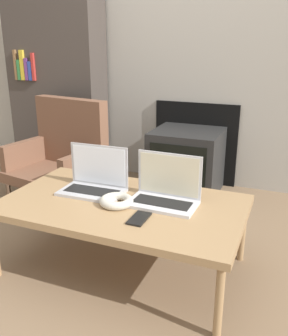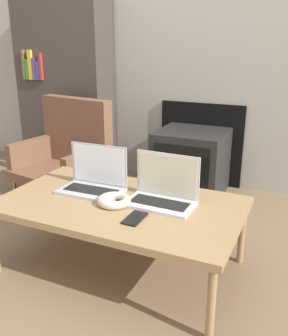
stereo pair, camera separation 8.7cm
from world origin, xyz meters
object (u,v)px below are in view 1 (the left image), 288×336
at_px(headphones, 116,201).
at_px(armchair, 63,152).
at_px(tv, 186,162).
at_px(laptop_left, 95,181).
at_px(phone, 139,218).
at_px(laptop_right, 165,191).

relative_size(headphones, armchair, 0.23).
xyz_separation_m(headphones, tv, (0.02, 1.22, -0.15)).
bearing_deg(armchair, laptop_left, -36.05).
bearing_deg(phone, laptop_right, 78.48).
distance_m(headphones, armchair, 1.24).
height_order(laptop_right, tv, laptop_right).
bearing_deg(armchair, phone, -32.08).
relative_size(laptop_right, phone, 2.39).
height_order(laptop_left, phone, laptop_left).
xyz_separation_m(laptop_left, tv, (0.21, 1.10, -0.19)).
xyz_separation_m(phone, tv, (-0.15, 1.33, -0.13)).
xyz_separation_m(laptop_left, laptop_right, (0.41, 0.00, 0.00)).
bearing_deg(laptop_right, headphones, -149.25).
distance_m(laptop_left, laptop_right, 0.41).
distance_m(laptop_left, armchair, 1.01).
relative_size(laptop_left, headphones, 2.04).
bearing_deg(phone, headphones, 147.91).
relative_size(laptop_left, armchair, 0.47).
bearing_deg(headphones, armchair, 136.68).
bearing_deg(laptop_right, phone, -100.49).
height_order(laptop_right, armchair, armchair).
height_order(laptop_left, laptop_right, same).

